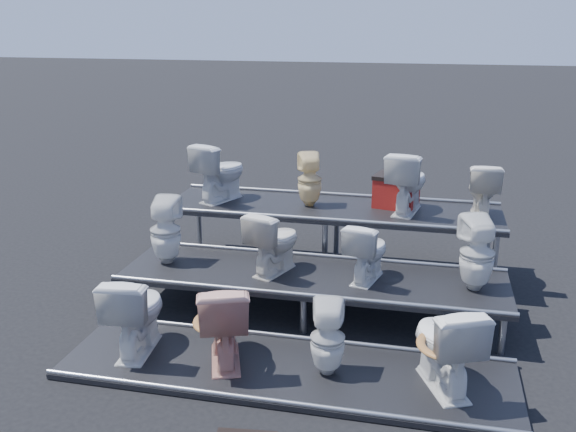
% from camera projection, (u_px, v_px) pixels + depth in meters
% --- Properties ---
extents(ground, '(80.00, 80.00, 0.00)m').
position_uv_depth(ground, '(312.00, 313.00, 7.17)').
color(ground, black).
rests_on(ground, ground).
extents(tier_front, '(4.20, 1.20, 0.06)m').
position_uv_depth(tier_front, '(286.00, 370.00, 5.95)').
color(tier_front, black).
rests_on(tier_front, ground).
extents(tier_mid, '(4.20, 1.20, 0.46)m').
position_uv_depth(tier_mid, '(312.00, 294.00, 7.10)').
color(tier_mid, black).
rests_on(tier_mid, ground).
extents(tier_back, '(4.20, 1.20, 0.86)m').
position_uv_depth(tier_back, '(331.00, 239.00, 8.25)').
color(tier_back, black).
rests_on(tier_back, ground).
extents(toilet_0, '(0.53, 0.84, 0.82)m').
position_uv_depth(toilet_0, '(136.00, 312.00, 6.13)').
color(toilet_0, silver).
rests_on(toilet_0, tier_front).
extents(toilet_1, '(0.70, 0.92, 0.83)m').
position_uv_depth(toilet_1, '(223.00, 321.00, 5.94)').
color(toilet_1, tan).
rests_on(toilet_1, tier_front).
extents(toilet_2, '(0.35, 0.36, 0.70)m').
position_uv_depth(toilet_2, '(328.00, 338.00, 5.76)').
color(toilet_2, silver).
rests_on(toilet_2, tier_front).
extents(toilet_3, '(0.74, 0.93, 0.83)m').
position_uv_depth(toilet_3, '(445.00, 344.00, 5.52)').
color(toilet_3, silver).
rests_on(toilet_3, tier_front).
extents(toilet_4, '(0.38, 0.38, 0.77)m').
position_uv_depth(toilet_4, '(166.00, 230.00, 7.28)').
color(toilet_4, silver).
rests_on(toilet_4, tier_mid).
extents(toilet_5, '(0.61, 0.79, 0.71)m').
position_uv_depth(toilet_5, '(274.00, 241.00, 7.02)').
color(toilet_5, silver).
rests_on(toilet_5, tier_mid).
extents(toilet_6, '(0.51, 0.71, 0.65)m').
position_uv_depth(toilet_6, '(367.00, 251.00, 6.81)').
color(toilet_6, silver).
rests_on(toilet_6, tier_mid).
extents(toilet_7, '(0.45, 0.46, 0.78)m').
position_uv_depth(toilet_7, '(477.00, 253.00, 6.55)').
color(toilet_7, silver).
rests_on(toilet_7, tier_mid).
extents(toilet_8, '(0.69, 0.86, 0.77)m').
position_uv_depth(toilet_8, '(220.00, 171.00, 8.32)').
color(toilet_8, silver).
rests_on(toilet_8, tier_back).
extents(toilet_9, '(0.39, 0.39, 0.68)m').
position_uv_depth(toilet_9, '(310.00, 180.00, 8.08)').
color(toilet_9, beige).
rests_on(toilet_9, tier_back).
extents(toilet_10, '(0.56, 0.82, 0.77)m').
position_uv_depth(toilet_10, '(407.00, 182.00, 7.81)').
color(toilet_10, silver).
rests_on(toilet_10, tier_back).
extents(toilet_11, '(0.39, 0.67, 0.67)m').
position_uv_depth(toilet_11, '(483.00, 190.00, 7.64)').
color(toilet_11, silver).
rests_on(toilet_11, tier_back).
extents(red_crate, '(0.59, 0.51, 0.36)m').
position_uv_depth(red_crate, '(396.00, 193.00, 8.08)').
color(red_crate, '#A02011').
rests_on(red_crate, tier_back).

